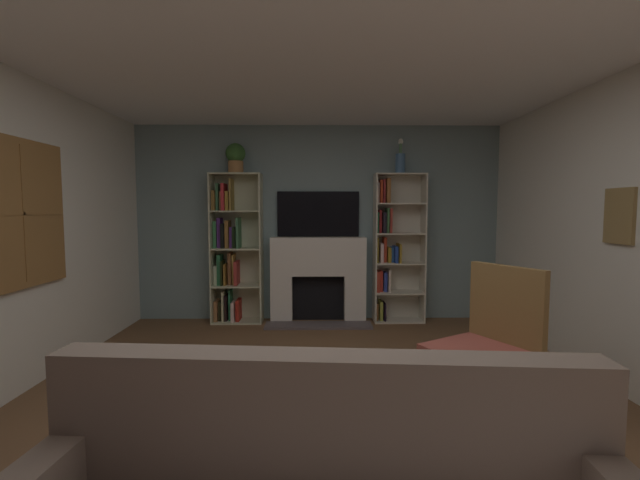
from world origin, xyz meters
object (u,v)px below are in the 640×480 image
potted_plant (236,157)px  armchair (488,343)px  bookshelf_left (232,251)px  bookshelf_right (393,247)px  vase_with_flowers (400,162)px  tv (318,214)px  fireplace (318,277)px

potted_plant → armchair: potted_plant is taller
bookshelf_left → potted_plant: size_ratio=5.07×
bookshelf_right → vase_with_flowers: size_ratio=4.35×
tv → bookshelf_left: bearing=-175.7°
potted_plant → fireplace: bearing=1.5°
bookshelf_left → tv: bearing=4.3°
bookshelf_right → tv: bearing=175.4°
fireplace → potted_plant: size_ratio=3.52×
fireplace → bookshelf_right: size_ratio=0.69×
armchair → bookshelf_left: bearing=132.4°
vase_with_flowers → fireplace: bearing=178.5°
fireplace → armchair: (1.17, -2.49, -0.06)m
vase_with_flowers → tv: bearing=173.4°
tv → bookshelf_right: size_ratio=0.56×
bookshelf_right → potted_plant: 2.32m
armchair → vase_with_flowers: bearing=92.9°
tv → armchair: 2.97m
fireplace → bookshelf_left: size_ratio=0.69×
vase_with_flowers → armchair: vase_with_flowers is taller
tv → bookshelf_right: (0.97, -0.08, -0.43)m
fireplace → bookshelf_right: (0.97, 0.02, 0.38)m
bookshelf_right → armchair: (0.20, -2.51, -0.44)m
fireplace → bookshelf_left: 1.16m
fireplace → tv: bearing=90.0°
tv → bookshelf_right: bookshelf_right is taller
fireplace → bookshelf_right: 1.04m
vase_with_flowers → armchair: bearing=-87.1°
tv → bookshelf_left: 1.21m
tv → vase_with_flowers: 1.24m
tv → potted_plant: potted_plant is taller
bookshelf_right → armchair: 2.55m
tv → potted_plant: 1.27m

